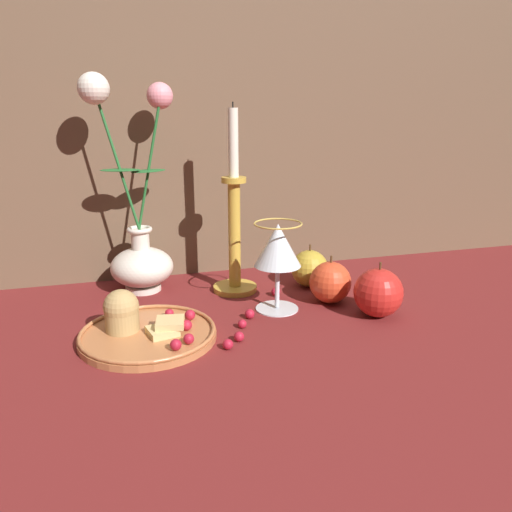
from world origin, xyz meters
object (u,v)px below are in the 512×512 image
(candlestick, at_px, (234,232))
(apple_at_table_edge, at_px, (378,293))
(apple_beside_vase, at_px, (310,268))
(wine_glass, at_px, (278,249))
(apple_near_glass, at_px, (330,282))
(plate_with_pastries, at_px, (143,328))
(vase, at_px, (139,236))

(candlestick, bearing_deg, apple_at_table_edge, -42.50)
(apple_beside_vase, bearing_deg, candlestick, 174.04)
(wine_glass, bearing_deg, apple_near_glass, 2.92)
(apple_beside_vase, relative_size, apple_near_glass, 0.97)
(candlestick, bearing_deg, apple_beside_vase, -5.96)
(apple_at_table_edge, bearing_deg, candlestick, 137.50)
(plate_with_pastries, distance_m, candlestick, 0.27)
(plate_with_pastries, relative_size, apple_near_glass, 2.37)
(candlestick, relative_size, apple_beside_vase, 4.11)
(vase, bearing_deg, apple_at_table_edge, -32.10)
(apple_beside_vase, xyz_separation_m, apple_at_table_edge, (0.05, -0.17, 0.00))
(apple_near_glass, bearing_deg, apple_beside_vase, 92.34)
(plate_with_pastries, relative_size, candlestick, 0.59)
(plate_with_pastries, height_order, apple_at_table_edge, apple_at_table_edge)
(apple_beside_vase, distance_m, apple_at_table_edge, 0.18)
(wine_glass, height_order, apple_beside_vase, wine_glass)
(wine_glass, xyz_separation_m, apple_near_glass, (0.10, 0.01, -0.07))
(vase, relative_size, apple_beside_vase, 4.67)
(vase, height_order, apple_beside_vase, vase)
(plate_with_pastries, xyz_separation_m, apple_beside_vase, (0.33, 0.15, 0.02))
(candlestick, bearing_deg, apple_near_glass, -35.03)
(apple_at_table_edge, bearing_deg, plate_with_pastries, 176.98)
(apple_near_glass, bearing_deg, plate_with_pastries, -169.98)
(plate_with_pastries, relative_size, wine_glass, 1.34)
(plate_with_pastries, distance_m, apple_near_glass, 0.34)
(plate_with_pastries, distance_m, wine_glass, 0.26)
(apple_at_table_edge, bearing_deg, apple_beside_vase, 108.01)
(plate_with_pastries, height_order, apple_beside_vase, apple_beside_vase)
(candlestick, relative_size, apple_near_glass, 3.99)
(apple_near_glass, distance_m, apple_at_table_edge, 0.09)
(wine_glass, distance_m, candlestick, 0.12)
(plate_with_pastries, height_order, wine_glass, wine_glass)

